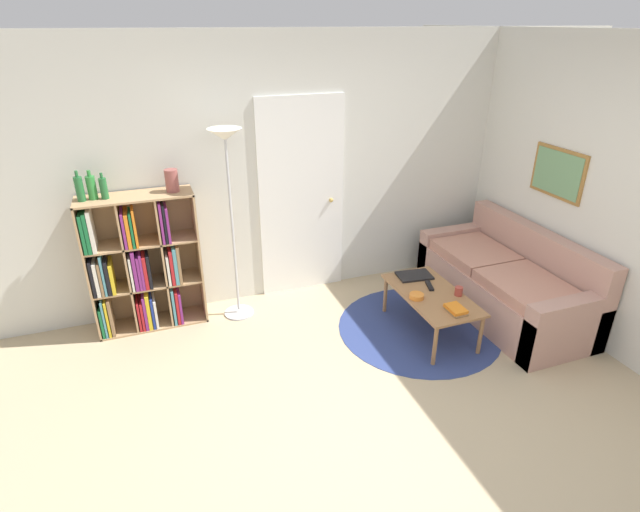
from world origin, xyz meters
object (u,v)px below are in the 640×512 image
Objects in this scene: bookshelf at (140,266)px; bottle_middle at (92,187)px; bottle_right at (104,188)px; vase_on_shelf at (172,181)px; bowl at (417,296)px; cup at (459,291)px; couch at (508,284)px; laptop at (414,276)px; bottle_left at (80,189)px; coffee_table at (431,297)px; floor_lamp at (227,166)px.

bookshelf is 5.19× the size of bottle_middle.
bottle_right reaches higher than vase_on_shelf.
bowl is at bearing -29.05° from vase_on_shelf.
bottle_middle is (-2.94, 1.16, 0.95)m from cup.
couch is 0.76m from cup.
bottle_middle reaches higher than bookshelf.
bottle_middle reaches higher than laptop.
bottle_left reaches higher than bottle_right.
bottle_right is at bearing -177.57° from bookshelf.
vase_on_shelf reaches higher than bowl.
couch is 3.95m from bottle_middle.
bottle_right reaches higher than cup.
coffee_table is at bearing -26.43° from vase_on_shelf.
coffee_table is at bearing -20.09° from bottle_left.
bottle_middle is (-2.73, 1.05, 1.03)m from coffee_table.
bowl is 0.50× the size of bottle_left.
couch is at bearing 14.78° from cup.
bookshelf is 0.86m from bottle_left.
bookshelf is 5.78× the size of bottle_right.
bookshelf is 15.77× the size of cup.
bowl is 0.58× the size of bottle_right.
couch is 5.25× the size of laptop.
floor_lamp reaches higher than vase_on_shelf.
bookshelf is at bearing 156.78° from cup.
floor_lamp is at bearing -7.70° from bookshelf.
laptop is 0.49m from cup.
vase_on_shelf is (-2.08, 1.04, 1.02)m from coffee_table.
bottle_left is 0.74m from vase_on_shelf.
bottle_left reaches higher than bowl.
vase_on_shelf is at bearing 150.95° from bowl.
cup is 3.30m from bottle_middle.
coffee_table is 0.35m from laptop.
laptop is 3.08m from bottle_left.
vase_on_shelf reaches higher than coffee_table.
bowl is at bearing -21.76° from bottle_left.
laptop is (0.02, 0.35, 0.05)m from coffee_table.
bookshelf reaches higher than bowl.
bottle_left is (-3.75, 0.95, 1.11)m from couch.
vase_on_shelf is at bearing 166.56° from floor_lamp.
cup is at bearing -21.52° from bottle_middle.
vase_on_shelf is at bearing 0.59° from bottle_right.
bottle_middle reaches higher than bowl.
bowl is 0.52× the size of bottle_middle.
bottle_right reaches higher than laptop.
couch is at bearing 5.14° from coffee_table.
bottle_middle reaches higher than vase_on_shelf.
floor_lamp reaches higher than coffee_table.
bottle_left is at bearing -179.69° from vase_on_shelf.
bottle_right is (0.09, -0.02, -0.01)m from bottle_middle.
vase_on_shelf is (-3.01, 0.95, 1.10)m from couch.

